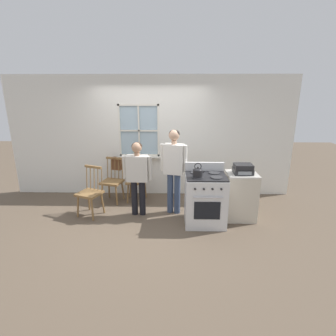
# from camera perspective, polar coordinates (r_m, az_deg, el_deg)

# --- Properties ---
(ground_plane) EXTENTS (16.00, 16.00, 0.00)m
(ground_plane) POSITION_cam_1_polar(r_m,az_deg,el_deg) (5.08, -4.83, -11.26)
(ground_plane) COLOR brown
(wall_back) EXTENTS (6.40, 0.16, 2.70)m
(wall_back) POSITION_cam_1_polar(r_m,az_deg,el_deg) (5.98, -3.63, 6.64)
(wall_back) COLOR silver
(wall_back) RESTS_ON ground_plane
(chair_by_window) EXTENTS (0.50, 0.49, 0.97)m
(chair_by_window) POSITION_cam_1_polar(r_m,az_deg,el_deg) (5.85, -11.99, -2.94)
(chair_by_window) COLOR olive
(chair_by_window) RESTS_ON ground_plane
(chair_near_wall) EXTENTS (0.54, 0.53, 0.97)m
(chair_near_wall) POSITION_cam_1_polar(r_m,az_deg,el_deg) (5.31, -16.57, -5.28)
(chair_near_wall) COLOR olive
(chair_near_wall) RESTS_ON ground_plane
(chair_center_cluster) EXTENTS (0.42, 0.41, 0.97)m
(chair_center_cluster) POSITION_cam_1_polar(r_m,az_deg,el_deg) (5.82, -6.86, -2.78)
(chair_center_cluster) COLOR olive
(chair_center_cluster) RESTS_ON ground_plane
(person_elderly_left) EXTENTS (0.56, 0.23, 1.45)m
(person_elderly_left) POSITION_cam_1_polar(r_m,az_deg,el_deg) (5.00, -6.65, -0.96)
(person_elderly_left) COLOR black
(person_elderly_left) RESTS_ON ground_plane
(person_teen_center) EXTENTS (0.53, 0.29, 1.67)m
(person_teen_center) POSITION_cam_1_polar(r_m,az_deg,el_deg) (5.01, 1.29, 0.83)
(person_teen_center) COLOR #384766
(person_teen_center) RESTS_ON ground_plane
(stove) EXTENTS (0.72, 0.68, 1.08)m
(stove) POSITION_cam_1_polar(r_m,az_deg,el_deg) (4.83, 8.08, -6.68)
(stove) COLOR silver
(stove) RESTS_ON ground_plane
(kettle) EXTENTS (0.21, 0.17, 0.25)m
(kettle) POSITION_cam_1_polar(r_m,az_deg,el_deg) (4.50, 6.51, -0.88)
(kettle) COLOR black
(kettle) RESTS_ON stove
(potted_plant) EXTENTS (0.14, 0.14, 0.27)m
(potted_plant) POSITION_cam_1_polar(r_m,az_deg,el_deg) (6.00, -6.97, 3.24)
(potted_plant) COLOR beige
(potted_plant) RESTS_ON wall_back
(handbag) EXTENTS (0.24, 0.22, 0.31)m
(handbag) POSITION_cam_1_polar(r_m,az_deg,el_deg) (5.95, -11.16, 0.91)
(handbag) COLOR brown
(handbag) RESTS_ON chair_by_window
(side_counter) EXTENTS (0.55, 0.50, 0.90)m
(side_counter) POSITION_cam_1_polar(r_m,az_deg,el_deg) (5.15, 15.50, -5.88)
(side_counter) COLOR beige
(side_counter) RESTS_ON ground_plane
(stereo) EXTENTS (0.34, 0.29, 0.18)m
(stereo) POSITION_cam_1_polar(r_m,az_deg,el_deg) (4.96, 16.02, -0.21)
(stereo) COLOR #232326
(stereo) RESTS_ON side_counter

